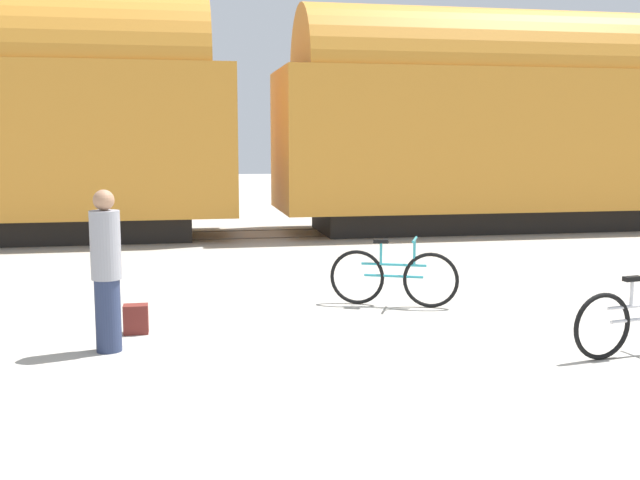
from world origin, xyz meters
TOP-DOWN VIEW (x-y plane):
  - ground_plane at (0.00, 0.00)m, footprint 80.00×80.00m
  - freight_train at (0.00, 10.60)m, footprint 52.59×3.14m
  - rail_near at (0.00, 9.88)m, footprint 64.59×0.07m
  - rail_far at (0.00, 11.31)m, footprint 64.59×0.07m
  - bicycle_teal at (1.02, 2.73)m, footprint 1.62×0.74m
  - person_in_grey at (-2.57, 1.21)m, footprint 0.32×0.32m
  - backpack at (-2.32, 1.90)m, footprint 0.28×0.20m

SIDE VIEW (x-z plane):
  - ground_plane at x=0.00m, z-range 0.00..0.00m
  - rail_near at x=0.00m, z-range 0.00..0.01m
  - rail_far at x=0.00m, z-range 0.00..0.01m
  - backpack at x=-2.32m, z-range 0.00..0.34m
  - bicycle_teal at x=1.02m, z-range -0.07..0.86m
  - person_in_grey at x=-2.57m, z-range 0.01..1.74m
  - freight_train at x=0.00m, z-range 0.11..5.42m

